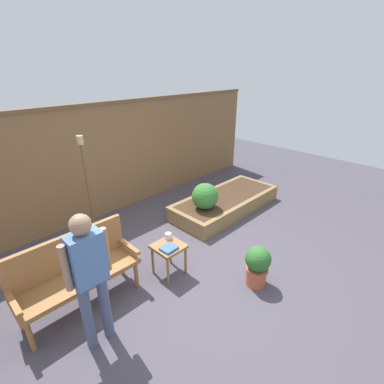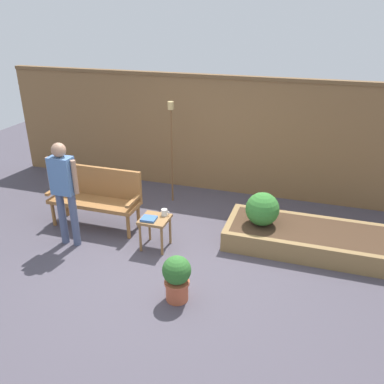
{
  "view_description": "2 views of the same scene",
  "coord_description": "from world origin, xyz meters",
  "px_view_note": "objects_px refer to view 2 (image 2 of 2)",
  "views": [
    {
      "loc": [
        -2.38,
        -2.24,
        2.77
      ],
      "look_at": [
        0.64,
        0.75,
        0.84
      ],
      "focal_mm": 26.48,
      "sensor_mm": 36.0,
      "label": 1
    },
    {
      "loc": [
        1.76,
        -4.36,
        3.18
      ],
      "look_at": [
        0.07,
        0.89,
        0.68
      ],
      "focal_mm": 37.61,
      "sensor_mm": 36.0,
      "label": 2
    }
  ],
  "objects_px": {
    "garden_bench": "(97,193)",
    "book_on_table": "(149,219)",
    "tiki_torch": "(171,136)",
    "side_table": "(155,223)",
    "person_by_bench": "(64,186)",
    "potted_boxwood": "(177,277)",
    "cup_on_table": "(164,212)",
    "shrub_near_bench": "(262,209)"
  },
  "relations": [
    {
      "from": "garden_bench",
      "to": "book_on_table",
      "type": "relative_size",
      "value": 6.94
    },
    {
      "from": "side_table",
      "to": "tiki_torch",
      "type": "distance_m",
      "value": 1.8
    },
    {
      "from": "cup_on_table",
      "to": "potted_boxwood",
      "type": "height_order",
      "value": "potted_boxwood"
    },
    {
      "from": "garden_bench",
      "to": "potted_boxwood",
      "type": "bearing_deg",
      "value": -37.07
    },
    {
      "from": "side_table",
      "to": "book_on_table",
      "type": "distance_m",
      "value": 0.14
    },
    {
      "from": "side_table",
      "to": "tiki_torch",
      "type": "relative_size",
      "value": 0.27
    },
    {
      "from": "side_table",
      "to": "person_by_bench",
      "type": "relative_size",
      "value": 0.31
    },
    {
      "from": "tiki_torch",
      "to": "person_by_bench",
      "type": "xyz_separation_m",
      "value": [
        -0.92,
        -1.85,
        -0.29
      ]
    },
    {
      "from": "side_table",
      "to": "cup_on_table",
      "type": "xyz_separation_m",
      "value": [
        0.1,
        0.12,
        0.13
      ]
    },
    {
      "from": "shrub_near_bench",
      "to": "book_on_table",
      "type": "bearing_deg",
      "value": -154.92
    },
    {
      "from": "side_table",
      "to": "shrub_near_bench",
      "type": "relative_size",
      "value": 0.98
    },
    {
      "from": "shrub_near_bench",
      "to": "tiki_torch",
      "type": "distance_m",
      "value": 2.1
    },
    {
      "from": "tiki_torch",
      "to": "person_by_bench",
      "type": "bearing_deg",
      "value": -116.47
    },
    {
      "from": "side_table",
      "to": "tiki_torch",
      "type": "xyz_separation_m",
      "value": [
        -0.32,
        1.57,
        0.83
      ]
    },
    {
      "from": "garden_bench",
      "to": "shrub_near_bench",
      "type": "xyz_separation_m",
      "value": [
        2.58,
        0.24,
        0.0
      ]
    },
    {
      "from": "cup_on_table",
      "to": "shrub_near_bench",
      "type": "distance_m",
      "value": 1.42
    },
    {
      "from": "person_by_bench",
      "to": "side_table",
      "type": "bearing_deg",
      "value": 12.85
    },
    {
      "from": "garden_bench",
      "to": "potted_boxwood",
      "type": "relative_size",
      "value": 2.44
    },
    {
      "from": "book_on_table",
      "to": "person_by_bench",
      "type": "distance_m",
      "value": 1.28
    },
    {
      "from": "tiki_torch",
      "to": "book_on_table",
      "type": "bearing_deg",
      "value": -81.01
    },
    {
      "from": "book_on_table",
      "to": "side_table",
      "type": "bearing_deg",
      "value": 48.64
    },
    {
      "from": "potted_boxwood",
      "to": "tiki_torch",
      "type": "bearing_deg",
      "value": 111.42
    },
    {
      "from": "garden_bench",
      "to": "potted_boxwood",
      "type": "xyz_separation_m",
      "value": [
        1.84,
        -1.39,
        -0.22
      ]
    },
    {
      "from": "side_table",
      "to": "tiki_torch",
      "type": "bearing_deg",
      "value": 101.47
    },
    {
      "from": "potted_boxwood",
      "to": "person_by_bench",
      "type": "relative_size",
      "value": 0.38
    },
    {
      "from": "side_table",
      "to": "garden_bench",
      "type": "bearing_deg",
      "value": 161.43
    },
    {
      "from": "garden_bench",
      "to": "person_by_bench",
      "type": "xyz_separation_m",
      "value": [
        -0.09,
        -0.67,
        0.39
      ]
    },
    {
      "from": "book_on_table",
      "to": "person_by_bench",
      "type": "xyz_separation_m",
      "value": [
        -1.18,
        -0.21,
        0.44
      ]
    },
    {
      "from": "cup_on_table",
      "to": "person_by_bench",
      "type": "bearing_deg",
      "value": -163.21
    },
    {
      "from": "side_table",
      "to": "person_by_bench",
      "type": "height_order",
      "value": "person_by_bench"
    },
    {
      "from": "garden_bench",
      "to": "tiki_torch",
      "type": "relative_size",
      "value": 0.8
    },
    {
      "from": "book_on_table",
      "to": "tiki_torch",
      "type": "height_order",
      "value": "tiki_torch"
    },
    {
      "from": "garden_bench",
      "to": "person_by_bench",
      "type": "bearing_deg",
      "value": -97.84
    },
    {
      "from": "book_on_table",
      "to": "shrub_near_bench",
      "type": "xyz_separation_m",
      "value": [
        1.49,
        0.7,
        0.05
      ]
    },
    {
      "from": "garden_bench",
      "to": "book_on_table",
      "type": "bearing_deg",
      "value": -22.89
    },
    {
      "from": "garden_bench",
      "to": "cup_on_table",
      "type": "relative_size",
      "value": 11.52
    },
    {
      "from": "garden_bench",
      "to": "tiki_torch",
      "type": "xyz_separation_m",
      "value": [
        0.83,
        1.18,
        0.68
      ]
    },
    {
      "from": "tiki_torch",
      "to": "potted_boxwood",
      "type": "bearing_deg",
      "value": -68.58
    },
    {
      "from": "book_on_table",
      "to": "person_by_bench",
      "type": "bearing_deg",
      "value": -173.19
    },
    {
      "from": "side_table",
      "to": "shrub_near_bench",
      "type": "height_order",
      "value": "shrub_near_bench"
    },
    {
      "from": "side_table",
      "to": "potted_boxwood",
      "type": "relative_size",
      "value": 0.81
    },
    {
      "from": "book_on_table",
      "to": "potted_boxwood",
      "type": "relative_size",
      "value": 0.35
    }
  ]
}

